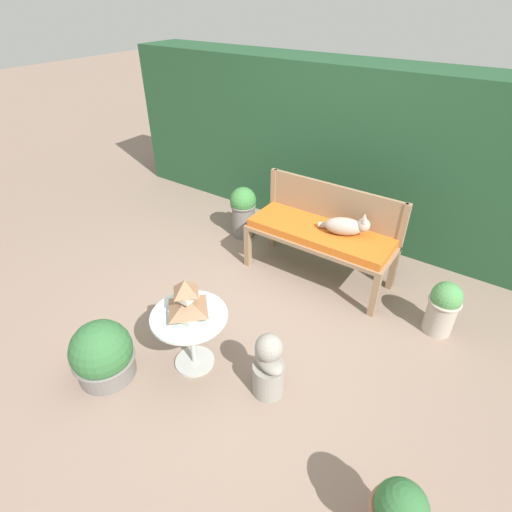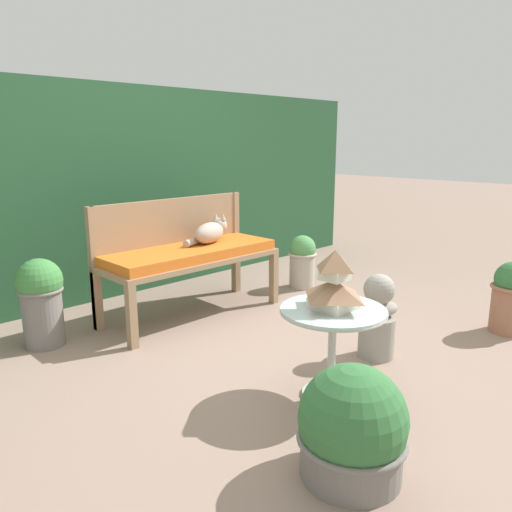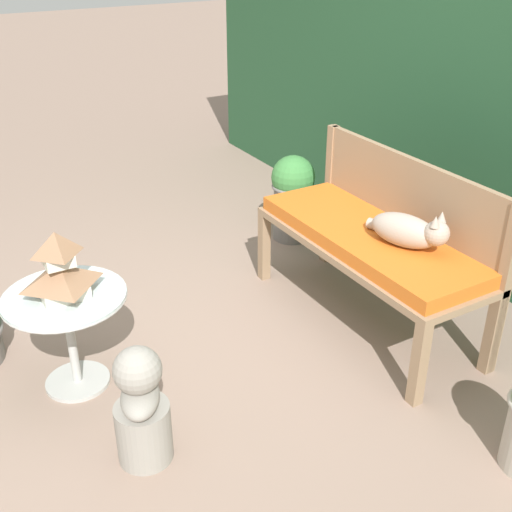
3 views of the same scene
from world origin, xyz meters
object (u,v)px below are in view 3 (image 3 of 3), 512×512
Objects in this scene: patio_table at (67,315)px; garden_bench at (369,244)px; garden_bust at (141,409)px; cat at (409,230)px; pagoda_birdhouse at (60,269)px; potted_plant_table_near at (293,194)px.

garden_bench is at bearing 80.78° from patio_table.
garden_bust reaches higher than patio_table.
pagoda_birdhouse is at bearing -127.34° from cat.
garden_bench is 2.36× the size of potted_plant_table_near.
garden_bench is at bearing 128.74° from garden_bust.
pagoda_birdhouse reaches higher than garden_bench.
pagoda_birdhouse is (-0.00, -0.00, 0.25)m from patio_table.
potted_plant_table_near is (-0.85, 1.84, -0.32)m from pagoda_birdhouse.
garden_bench is 2.52× the size of patio_table.
pagoda_birdhouse is 0.76m from garden_bust.
patio_table is at bearing -145.65° from garden_bust.
garden_bust is (0.64, 0.11, -0.39)m from pagoda_birdhouse.
pagoda_birdhouse reaches higher than potted_plant_table_near.
pagoda_birdhouse is at bearing -65.10° from potted_plant_table_near.
potted_plant_table_near is (-1.11, 0.24, -0.15)m from garden_bench.
cat is at bearing 73.12° from pagoda_birdhouse.
patio_table is at bearing 75.96° from pagoda_birdhouse.
garden_bench reaches higher than garden_bust.
patio_table is 0.25m from pagoda_birdhouse.
garden_bust is at bearing -105.30° from cat.
garden_bench is at bearing -12.00° from potted_plant_table_near.
pagoda_birdhouse is at bearing -104.04° from patio_table.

